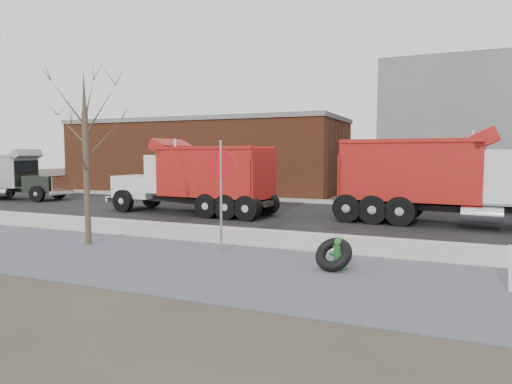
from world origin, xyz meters
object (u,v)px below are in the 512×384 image
at_px(dump_truck_red_b, 197,176).
at_px(fire_hydrant, 338,255).
at_px(truck_tire, 334,254).
at_px(dump_truck_red_a, 444,177).
at_px(dump_truck_grey, 8,174).
at_px(stop_sign, 221,177).

bearing_deg(dump_truck_red_b, fire_hydrant, 141.36).
distance_m(truck_tire, dump_truck_red_a, 8.83).
relative_size(dump_truck_red_a, dump_truck_grey, 1.37).
xyz_separation_m(truck_tire, dump_truck_red_b, (-8.10, 7.54, 1.33)).
xyz_separation_m(fire_hydrant, dump_truck_grey, (-21.98, 8.75, 1.16)).
bearing_deg(dump_truck_grey, dump_truck_red_b, -13.54).
bearing_deg(fire_hydrant, truck_tire, -139.37).
bearing_deg(stop_sign, dump_truck_red_a, 65.35).
height_order(truck_tire, dump_truck_grey, dump_truck_grey).
bearing_deg(dump_truck_red_b, dump_truck_grey, -2.12).
bearing_deg(dump_truck_red_b, stop_sign, 128.44).
height_order(stop_sign, dump_truck_red_a, dump_truck_red_a).
distance_m(dump_truck_red_a, dump_truck_grey, 24.18).
xyz_separation_m(dump_truck_red_b, dump_truck_grey, (-13.79, 1.35, -0.21)).
relative_size(fire_hydrant, dump_truck_red_b, 0.10).
bearing_deg(dump_truck_grey, dump_truck_red_a, -9.08).
height_order(truck_tire, stop_sign, stop_sign).
xyz_separation_m(truck_tire, dump_truck_red_a, (2.28, 8.41, 1.46)).
height_order(truck_tire, dump_truck_red_a, dump_truck_red_a).
bearing_deg(dump_truck_red_a, truck_tire, -100.18).
relative_size(fire_hydrant, stop_sign, 0.25).
relative_size(truck_tire, dump_truck_red_b, 0.13).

